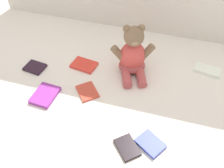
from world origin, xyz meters
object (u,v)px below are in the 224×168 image
book_case_3 (35,67)px  book_case_7 (150,144)px  teddy_bear (133,56)px  book_case_6 (45,95)px  book_case_4 (127,147)px  book_case_2 (87,92)px  book_case_1 (207,70)px  book_case_0 (84,65)px

book_case_3 → book_case_7: same height
book_case_3 → book_case_7: (0.64, -0.27, 0.00)m
teddy_bear → book_case_6: size_ratio=2.03×
book_case_4 → teddy_bear: bearing=59.0°
book_case_2 → book_case_3: book_case_3 is taller
teddy_bear → book_case_1: bearing=-5.5°
book_case_0 → book_case_1: (0.61, 0.13, 0.00)m
teddy_bear → book_case_6: bearing=-160.9°
book_case_3 → book_case_6: 0.21m
teddy_bear → book_case_3: teddy_bear is taller
book_case_0 → book_case_2: 0.18m
book_case_3 → book_case_6: book_case_6 is taller
book_case_6 → book_case_0: bearing=-107.6°
book_case_3 → book_case_6: (0.13, -0.16, 0.00)m
book_case_3 → book_case_1: bearing=-67.9°
book_case_2 → book_case_6: 0.19m
book_case_4 → book_case_0: bearing=87.3°
book_case_3 → book_case_4: (0.56, -0.31, -0.00)m
book_case_4 → book_case_7: 0.09m
book_case_1 → teddy_bear: bearing=115.1°
book_case_7 → teddy_bear: bearing=55.2°
book_case_0 → book_case_7: (0.41, -0.36, 0.00)m
book_case_0 → book_case_7: book_case_7 is taller
teddy_bear → book_case_1: (0.37, 0.10, -0.09)m
book_case_2 → book_case_3: (-0.31, 0.08, 0.00)m
book_case_0 → book_case_1: size_ratio=1.00×
book_case_2 → book_case_1: bearing=168.7°
book_case_1 → book_case_4: 0.60m
book_case_1 → book_case_3: size_ratio=1.27×
book_case_2 → book_case_7: book_case_7 is taller
book_case_2 → book_case_3: bearing=-55.4°
book_case_1 → book_case_2: 0.61m
book_case_1 → book_case_7: bearing=168.2°
book_case_6 → book_case_7: bearing=171.7°
teddy_bear → book_case_4: teddy_bear is taller
teddy_bear → book_case_7: bearing=-87.5°
book_case_2 → book_case_4: (0.25, -0.23, 0.00)m
book_case_0 → book_case_2: bearing=33.7°
book_case_4 → book_case_7: size_ratio=0.99×
book_case_6 → book_case_7: (0.51, -0.11, -0.00)m
book_case_2 → book_case_4: size_ratio=1.02×
book_case_0 → book_case_4: (0.33, -0.40, -0.00)m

